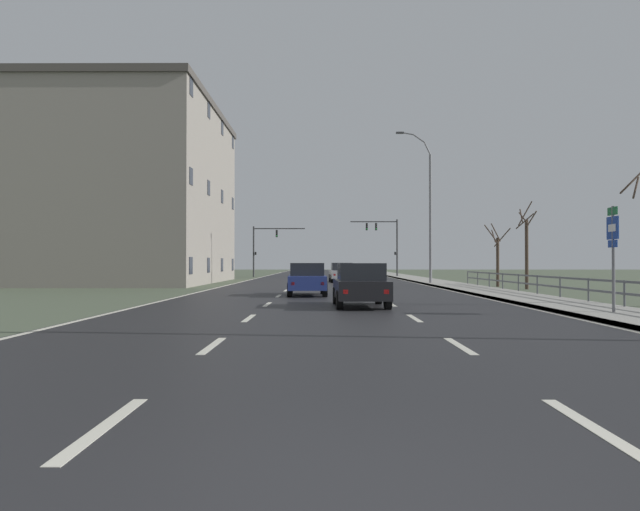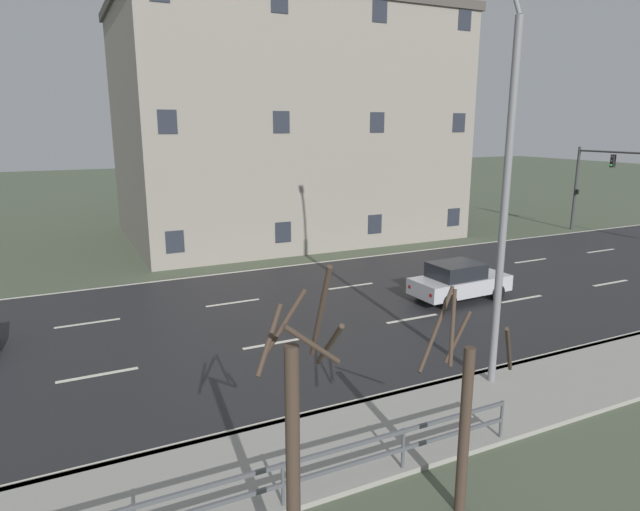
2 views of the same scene
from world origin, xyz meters
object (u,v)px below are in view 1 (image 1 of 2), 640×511
Objects in this scene: traffic_signal_left at (264,243)px; traffic_signal_right at (386,237)px; car_mid_centre at (341,272)px; car_far_right at (307,279)px; highway_sign at (613,246)px; street_lamp_midground at (428,209)px; car_near_right at (360,285)px; brick_building at (131,194)px.

traffic_signal_right is at bearing -0.34° from traffic_signal_left.
traffic_signal_right is 1.52× the size of car_mid_centre.
car_far_right is (5.75, -36.01, -2.95)m from traffic_signal_left.
car_mid_centre is at bearing -65.32° from traffic_signal_left.
traffic_signal_right is 18.46m from car_mid_centre.
highway_sign is 0.79× the size of car_far_right.
highway_sign is 0.79× the size of car_mid_centre.
traffic_signal_right is at bearing 92.15° from highway_sign.
traffic_signal_right is 13.42m from traffic_signal_left.
street_lamp_midground is 21.44m from traffic_signal_right.
highway_sign is at bearing -87.85° from traffic_signal_right.
traffic_signal_right reaches higher than car_near_right.
car_far_right is at bearing -102.04° from traffic_signal_right.
street_lamp_midground reaches higher than traffic_signal_left.
car_near_right and car_far_right have the same top height.
traffic_signal_left is at bearing 108.06° from highway_sign.
brick_building is (-22.10, -18.10, 2.63)m from traffic_signal_right.
car_mid_centre is 17.80m from brick_building.
traffic_signal_right is 43.49m from car_near_right.
car_mid_centre is at bearing 80.92° from car_far_right.
car_near_right is at bearing -56.38° from brick_building.
brick_building is (-14.44, 17.83, 6.18)m from car_far_right.
street_lamp_midground is 8.80m from car_mid_centre.
car_mid_centre is 18.78m from car_far_right.
brick_building reaches higher than highway_sign.
car_far_right is (-8.45, -14.53, -4.66)m from street_lamp_midground.
traffic_signal_right is (-0.79, 21.40, -1.12)m from street_lamp_midground.
car_far_right is 23.76m from brick_building.
car_near_right is (-6.35, -21.59, -4.66)m from street_lamp_midground.
car_mid_centre is 25.71m from car_near_right.
traffic_signal_left is 36.58m from car_far_right.
street_lamp_midground reaches higher than car_mid_centre.
traffic_signal_right is 1.52× the size of car_far_right.
car_far_right is (-2.11, 7.06, 0.00)m from car_near_right.
traffic_signal_left reaches higher than car_near_right.
brick_building is (-16.67, -0.82, 6.18)m from car_mid_centre.
brick_building is at bearing 171.80° from street_lamp_midground.
car_mid_centre is 1.00× the size of car_near_right.
traffic_signal_left reaches higher than highway_sign.
street_lamp_midground is 0.56× the size of brick_building.
car_far_right is at bearing 105.05° from car_near_right.
car_near_right is 7.36m from car_far_right.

